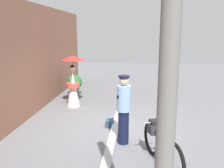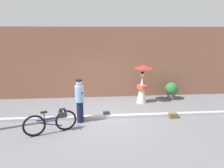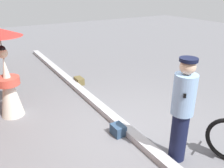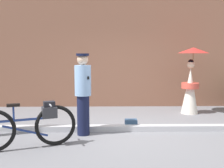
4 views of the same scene
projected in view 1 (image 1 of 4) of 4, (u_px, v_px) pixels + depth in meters
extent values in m
plane|color=slate|center=(115.00, 129.00, 6.90)|extent=(30.00, 30.00, 0.00)
cube|color=brown|center=(9.00, 64.00, 6.84)|extent=(14.00, 0.40, 3.65)
cube|color=#B2B2B7|center=(115.00, 127.00, 6.89)|extent=(14.00, 0.20, 0.12)
torus|color=black|center=(151.00, 138.00, 5.43)|extent=(0.74, 0.32, 0.76)
torus|color=black|center=(174.00, 162.00, 4.42)|extent=(0.74, 0.32, 0.76)
cube|color=navy|center=(162.00, 142.00, 4.89)|extent=(0.85, 0.34, 0.04)
cube|color=navy|center=(162.00, 151.00, 4.94)|extent=(0.74, 0.30, 0.28)
cylinder|color=navy|center=(167.00, 140.00, 4.69)|extent=(0.03, 0.03, 0.31)
cube|color=black|center=(167.00, 133.00, 4.65)|extent=(0.24, 0.16, 0.05)
cylinder|color=silver|center=(154.00, 122.00, 5.25)|extent=(0.19, 0.46, 0.03)
cube|color=#333338|center=(154.00, 129.00, 5.28)|extent=(0.32, 0.30, 0.20)
cube|color=black|center=(154.00, 123.00, 5.25)|extent=(0.24, 0.22, 0.14)
cylinder|color=#141938|center=(123.00, 127.00, 5.94)|extent=(0.26, 0.26, 0.84)
cylinder|color=#8CB2E0|center=(124.00, 98.00, 5.78)|extent=(0.34, 0.34, 0.63)
sphere|color=#D8B293|center=(124.00, 81.00, 5.70)|extent=(0.23, 0.23, 0.23)
cylinder|color=black|center=(124.00, 76.00, 5.67)|extent=(0.26, 0.26, 0.05)
cube|color=black|center=(124.00, 96.00, 5.77)|extent=(0.29, 0.31, 0.06)
cone|color=silver|center=(73.00, 89.00, 8.90)|extent=(0.48, 0.48, 1.30)
cylinder|color=#D14C3D|center=(73.00, 85.00, 8.86)|extent=(0.49, 0.49, 0.16)
sphere|color=beige|center=(72.00, 69.00, 8.74)|extent=(0.21, 0.21, 0.21)
sphere|color=black|center=(72.00, 67.00, 8.72)|extent=(0.16, 0.16, 0.16)
cylinder|color=olive|center=(73.00, 65.00, 8.77)|extent=(0.02, 0.02, 0.55)
cone|color=red|center=(73.00, 58.00, 8.71)|extent=(0.87, 0.87, 0.16)
cylinder|color=#59595B|center=(75.00, 91.00, 10.64)|extent=(0.39, 0.39, 0.31)
sphere|color=#2D6B33|center=(75.00, 82.00, 10.55)|extent=(0.65, 0.65, 0.65)
sphere|color=#2D6B33|center=(78.00, 83.00, 10.71)|extent=(0.36, 0.36, 0.36)
cube|color=navy|center=(110.00, 123.00, 7.07)|extent=(0.28, 0.22, 0.21)
cube|color=#243951|center=(112.00, 121.00, 7.05)|extent=(0.24, 0.08, 0.07)
cube|color=brown|center=(127.00, 99.00, 9.66)|extent=(0.34, 0.20, 0.20)
cube|color=brown|center=(129.00, 98.00, 9.64)|extent=(0.29, 0.07, 0.07)
cylinder|color=slate|center=(169.00, 67.00, 2.12)|extent=(0.18, 0.18, 4.80)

